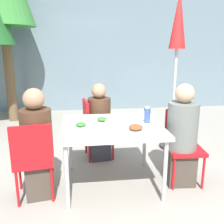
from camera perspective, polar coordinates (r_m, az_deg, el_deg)
ground_plane at (r=3.09m, az=0.00°, el=-16.00°), size 24.00×24.00×0.00m
building_facade at (r=6.44m, az=-4.21°, el=13.88°), size 10.00×0.20×3.00m
dining_table at (r=2.81m, az=0.00°, el=-4.16°), size 1.11×0.97×0.73m
chair_left at (r=2.71m, az=-17.62°, el=-9.56°), size 0.46×0.46×0.86m
person_left at (r=2.76m, az=-16.65°, el=-7.56°), size 0.33×0.33×1.18m
chair_right at (r=3.11m, az=15.93°, el=-6.25°), size 0.43×0.43×0.86m
person_right at (r=3.00m, az=15.60°, el=-5.71°), size 0.35×0.35×1.19m
chair_far at (r=3.59m, az=-4.30°, el=-2.93°), size 0.45×0.45×0.86m
person_far at (r=3.55m, az=-2.89°, el=-2.76°), size 0.32×0.32×1.10m
closed_umbrella at (r=3.90m, az=14.71°, el=15.84°), size 0.36×0.36×2.37m
plate_0 at (r=2.59m, az=5.42°, el=-3.81°), size 0.27×0.27×0.07m
plate_1 at (r=2.72m, az=-7.13°, el=-3.13°), size 0.20×0.20×0.06m
plate_2 at (r=2.89m, az=-2.28°, el=-1.90°), size 0.22×0.22×0.06m
bottle at (r=2.89m, az=8.04°, el=-0.70°), size 0.07×0.07×0.19m
drinking_cup at (r=2.66m, az=-0.84°, el=-2.86°), size 0.07×0.07×0.09m
salad_bowl at (r=3.20m, az=7.25°, el=-0.38°), size 0.16×0.16×0.05m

